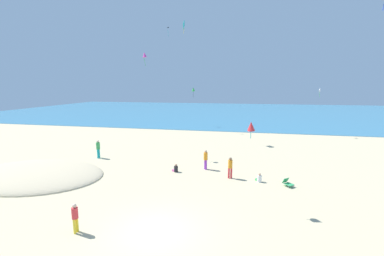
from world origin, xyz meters
TOP-DOWN VIEW (x-y plane):
  - ground_plane at (0.00, 10.00)m, footprint 120.00×120.00m
  - ocean_water at (0.00, 56.63)m, footprint 120.00×60.00m
  - dune_mound at (-11.44, 5.14)m, footprint 10.55×7.38m
  - beach_chair_mid_beach at (6.97, 6.87)m, footprint 0.80×0.82m
  - person_0 at (-1.23, 8.14)m, footprint 0.58×0.51m
  - person_1 at (5.12, 7.32)m, footprint 0.48×0.58m
  - person_2 at (-3.57, -0.85)m, footprint 0.32×0.32m
  - person_3 at (1.00, 9.22)m, footprint 0.45×0.45m
  - person_4 at (-9.39, 10.43)m, footprint 0.35×0.35m
  - person_6 at (3.06, 7.59)m, footprint 0.34×0.34m
  - kite_magenta at (-5.42, 12.76)m, footprint 0.48×0.44m
  - kite_black at (-7.60, 27.75)m, footprint 0.36×0.45m
  - kite_white at (13.80, 26.23)m, footprint 0.30×0.45m
  - kite_red at (4.29, 3.21)m, footprint 0.55×0.58m
  - kite_teal at (-3.47, 20.65)m, footprint 0.18×1.09m
  - kite_green at (-4.40, 31.17)m, footprint 0.57×0.73m

SIDE VIEW (x-z plane):
  - ground_plane at x=0.00m, z-range 0.00..0.00m
  - dune_mound at x=-11.44m, z-range -0.64..0.64m
  - ocean_water at x=0.00m, z-range 0.00..0.05m
  - person_1 at x=5.12m, z-range -0.09..0.56m
  - person_0 at x=-1.23m, z-range -0.09..0.56m
  - beach_chair_mid_beach at x=6.97m, z-range -0.02..0.51m
  - person_2 at x=-3.57m, z-range 0.11..1.53m
  - person_6 at x=3.06m, z-range 0.12..1.71m
  - person_3 at x=1.00m, z-range 0.12..1.74m
  - person_4 at x=-9.39m, z-range 0.13..1.85m
  - kite_red at x=4.29m, z-range 4.16..5.09m
  - kite_white at x=13.80m, z-range 5.49..6.68m
  - kite_green at x=-4.40m, z-range 5.32..7.04m
  - kite_magenta at x=-5.42m, z-range 8.98..10.25m
  - kite_teal at x=-3.47m, z-range 13.19..14.76m
  - kite_black at x=-7.60m, z-range 14.63..16.09m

